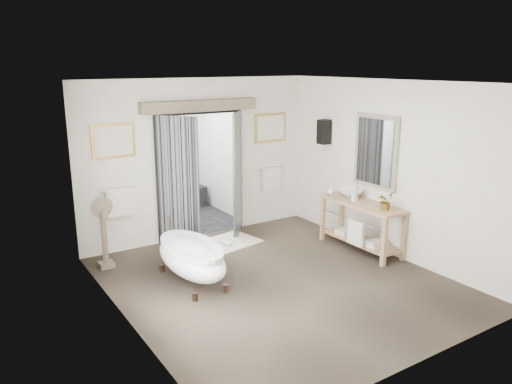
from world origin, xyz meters
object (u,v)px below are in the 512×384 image
Objects in this scene: vanity at (361,222)px; rug at (225,243)px; basin at (351,193)px; clawfoot_tub at (191,257)px.

rug is (-1.81, 1.54, -0.50)m from vanity.
vanity is 0.56m from basin.
rug is 2.57× the size of basin.
clawfoot_tub is 3.53× the size of basin.
basin is at bearing -31.94° from rug.
clawfoot_tub is 1.69m from rug.
basin is (0.07, 0.36, 0.42)m from vanity.
vanity is at bearing -7.77° from clawfoot_tub.
rug is at bearing 139.64° from vanity.
rug is 2.41m from basin.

